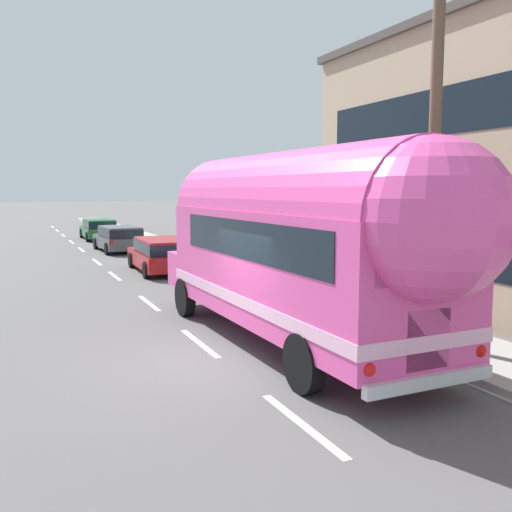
{
  "coord_description": "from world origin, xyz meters",
  "views": [
    {
      "loc": [
        -3.71,
        -10.04,
        3.33
      ],
      "look_at": [
        1.74,
        2.19,
        1.73
      ],
      "focal_mm": 39.34,
      "sensor_mm": 36.0,
      "label": 1
    }
  ],
  "objects_px": {
    "painted_bus": "(301,240)",
    "car_third": "(99,228)",
    "utility_pole": "(435,134)",
    "car_second": "(119,237)",
    "car_lead": "(162,253)"
  },
  "relations": [
    {
      "from": "car_second",
      "to": "car_third",
      "type": "bearing_deg",
      "value": 89.33
    },
    {
      "from": "painted_bus",
      "to": "car_third",
      "type": "distance_m",
      "value": 28.27
    },
    {
      "from": "painted_bus",
      "to": "car_third",
      "type": "xyz_separation_m",
      "value": [
        0.11,
        28.23,
        -1.51
      ]
    },
    {
      "from": "utility_pole",
      "to": "car_third",
      "type": "xyz_separation_m",
      "value": [
        -2.33,
        29.28,
        -3.63
      ]
    },
    {
      "from": "car_lead",
      "to": "car_third",
      "type": "bearing_deg",
      "value": 90.26
    },
    {
      "from": "car_lead",
      "to": "painted_bus",
      "type": "bearing_deg",
      "value": -90.88
    },
    {
      "from": "painted_bus",
      "to": "car_lead",
      "type": "height_order",
      "value": "painted_bus"
    },
    {
      "from": "utility_pole",
      "to": "car_second",
      "type": "relative_size",
      "value": 1.84
    },
    {
      "from": "utility_pole",
      "to": "painted_bus",
      "type": "bearing_deg",
      "value": 156.72
    },
    {
      "from": "painted_bus",
      "to": "car_lead",
      "type": "relative_size",
      "value": 2.31
    },
    {
      "from": "painted_bus",
      "to": "car_third",
      "type": "height_order",
      "value": "painted_bus"
    },
    {
      "from": "utility_pole",
      "to": "painted_bus",
      "type": "height_order",
      "value": "utility_pole"
    },
    {
      "from": "painted_bus",
      "to": "car_second",
      "type": "bearing_deg",
      "value": 89.95
    },
    {
      "from": "painted_bus",
      "to": "car_lead",
      "type": "xyz_separation_m",
      "value": [
        0.18,
        11.99,
        -1.51
      ]
    },
    {
      "from": "painted_bus",
      "to": "utility_pole",
      "type": "bearing_deg",
      "value": -23.28
    }
  ]
}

